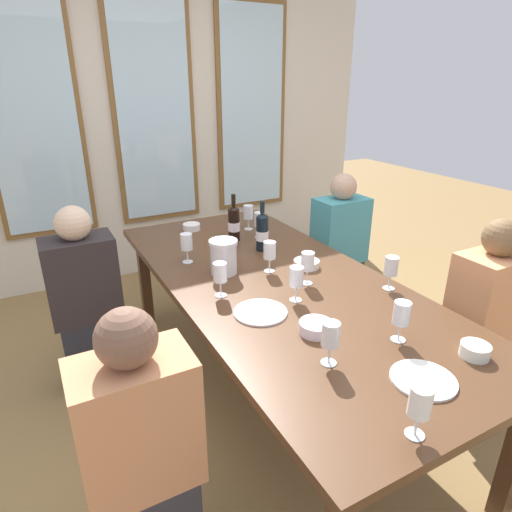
{
  "coord_description": "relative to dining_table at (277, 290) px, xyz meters",
  "views": [
    {
      "loc": [
        -1.08,
        -1.78,
        1.73
      ],
      "look_at": [
        0.0,
        0.24,
        0.79
      ],
      "focal_mm": 30.39,
      "sensor_mm": 36.0,
      "label": 1
    }
  ],
  "objects": [
    {
      "name": "wine_glass_3",
      "position": [
        -0.04,
        -0.24,
        0.18
      ],
      "size": [
        0.07,
        0.07,
        0.17
      ],
      "color": "white",
      "rests_on": "dining_table"
    },
    {
      "name": "tasting_bowl_0",
      "position": [
        0.32,
        -0.95,
        0.09
      ],
      "size": [
        0.11,
        0.11,
        0.05
      ],
      "primitive_type": "cylinder",
      "color": "white",
      "rests_on": "dining_table"
    },
    {
      "name": "white_plate_0",
      "position": [
        0.03,
        -0.96,
        0.07
      ],
      "size": [
        0.23,
        0.23,
        0.01
      ],
      "primitive_type": "cylinder",
      "color": "white",
      "rests_on": "dining_table"
    },
    {
      "name": "wine_glass_6",
      "position": [
        0.14,
        -0.73,
        0.18
      ],
      "size": [
        0.07,
        0.07,
        0.17
      ],
      "color": "white",
      "rests_on": "dining_table"
    },
    {
      "name": "metal_pitcher",
      "position": [
        -0.21,
        0.21,
        0.16
      ],
      "size": [
        0.16,
        0.16,
        0.19
      ],
      "color": "silver",
      "rests_on": "dining_table"
    },
    {
      "name": "wine_glass_9",
      "position": [
        -0.34,
        -0.03,
        0.18
      ],
      "size": [
        0.07,
        0.07,
        0.17
      ],
      "color": "white",
      "rests_on": "dining_table"
    },
    {
      "name": "seated_person_0",
      "position": [
        -0.9,
        0.62,
        -0.15
      ],
      "size": [
        0.38,
        0.24,
        1.11
      ],
      "color": "#26272F",
      "rests_on": "ground"
    },
    {
      "name": "tasting_bowl_2",
      "position": [
        -0.11,
        0.99,
        0.08
      ],
      "size": [
        0.12,
        0.12,
        0.04
      ],
      "primitive_type": "cylinder",
      "color": "white",
      "rests_on": "dining_table"
    },
    {
      "name": "wine_glass_1",
      "position": [
        0.25,
        0.81,
        0.18
      ],
      "size": [
        0.07,
        0.07,
        0.17
      ],
      "color": "white",
      "rests_on": "dining_table"
    },
    {
      "name": "wine_glass_5",
      "position": [
        0.11,
        -0.11,
        0.18
      ],
      "size": [
        0.07,
        0.07,
        0.17
      ],
      "color": "white",
      "rests_on": "dining_table"
    },
    {
      "name": "wine_glass_4",
      "position": [
        0.44,
        -0.36,
        0.18
      ],
      "size": [
        0.07,
        0.07,
        0.17
      ],
      "color": "white",
      "rests_on": "dining_table"
    },
    {
      "name": "seated_person_1",
      "position": [
        0.9,
        0.6,
        -0.15
      ],
      "size": [
        0.38,
        0.24,
        1.11
      ],
      "color": "#26352E",
      "rests_on": "ground"
    },
    {
      "name": "seated_person_2",
      "position": [
        -0.9,
        -0.63,
        -0.15
      ],
      "size": [
        0.38,
        0.24,
        1.11
      ],
      "color": "#323138",
      "rests_on": "ground"
    },
    {
      "name": "wine_bottle_1",
      "position": [
        0.06,
        0.66,
        0.18
      ],
      "size": [
        0.08,
        0.08,
        0.31
      ],
      "color": "black",
      "rests_on": "dining_table"
    },
    {
      "name": "wine_glass_0",
      "position": [
        -0.19,
        -1.13,
        0.18
      ],
      "size": [
        0.07,
        0.07,
        0.17
      ],
      "color": "white",
      "rests_on": "dining_table"
    },
    {
      "name": "tasting_bowl_1",
      "position": [
        0.23,
        0.06,
        0.08
      ],
      "size": [
        0.15,
        0.15,
        0.04
      ],
      "primitive_type": "cylinder",
      "color": "white",
      "rests_on": "dining_table"
    },
    {
      "name": "wine_glass_7",
      "position": [
        0.02,
        0.11,
        0.18
      ],
      "size": [
        0.07,
        0.07,
        0.17
      ],
      "color": "white",
      "rests_on": "dining_table"
    },
    {
      "name": "tasting_bowl_3",
      "position": [
        -0.12,
        -0.52,
        0.09
      ],
      "size": [
        0.14,
        0.14,
        0.05
      ],
      "primitive_type": "cylinder",
      "color": "white",
      "rests_on": "dining_table"
    },
    {
      "name": "wine_glass_2",
      "position": [
        0.23,
        0.63,
        0.18
      ],
      "size": [
        0.07,
        0.07,
        0.17
      ],
      "color": "white",
      "rests_on": "dining_table"
    },
    {
      "name": "ground_plane",
      "position": [
        0.0,
        0.0,
        -0.68
      ],
      "size": [
        12.0,
        12.0,
        0.0
      ],
      "primitive_type": "plane",
      "color": "olive"
    },
    {
      "name": "wine_glass_10",
      "position": [
        -0.2,
        -0.72,
        0.18
      ],
      "size": [
        0.07,
        0.07,
        0.17
      ],
      "color": "white",
      "rests_on": "dining_table"
    },
    {
      "name": "white_plate_1",
      "position": [
        -0.25,
        -0.27,
        0.07
      ],
      "size": [
        0.25,
        0.25,
        0.01
      ],
      "primitive_type": "cylinder",
      "color": "white",
      "rests_on": "dining_table"
    },
    {
      "name": "seated_person_3",
      "position": [
        0.9,
        -0.61,
        -0.15
      ],
      "size": [
        0.38,
        0.24,
        1.11
      ],
      "color": "#2E2240",
      "rests_on": "ground"
    },
    {
      "name": "wine_bottle_0",
      "position": [
        0.14,
        0.41,
        0.18
      ],
      "size": [
        0.08,
        0.08,
        0.31
      ],
      "color": "black",
      "rests_on": "dining_table"
    },
    {
      "name": "back_wall_with_windows",
      "position": [
        0.0,
        2.13,
        0.77
      ],
      "size": [
        4.28,
        0.1,
        2.9
      ],
      "color": "beige",
      "rests_on": "ground"
    },
    {
      "name": "dining_table",
      "position": [
        0.0,
        0.0,
        0.0
      ],
      "size": [
        1.08,
        2.44,
        0.74
      ],
      "color": "#50321D",
      "rests_on": "ground"
    },
    {
      "name": "wine_glass_8",
      "position": [
        -0.34,
        0.45,
        0.18
      ],
      "size": [
        0.07,
        0.07,
        0.17
      ],
      "color": "white",
      "rests_on": "dining_table"
    }
  ]
}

